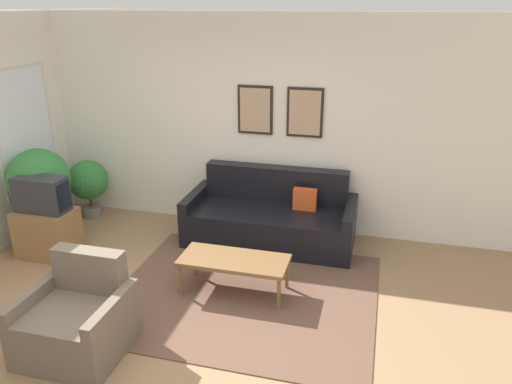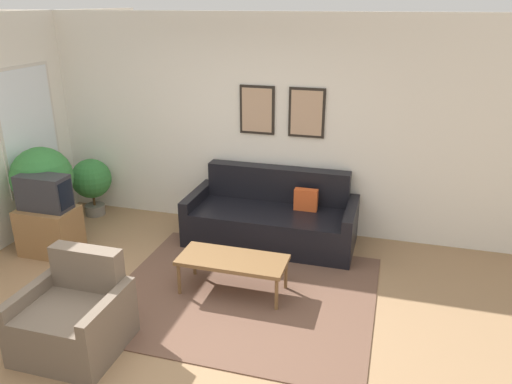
% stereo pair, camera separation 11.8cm
% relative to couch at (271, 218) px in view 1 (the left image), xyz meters
% --- Properties ---
extents(ground_plane, '(16.00, 16.00, 0.00)m').
position_rel_couch_xyz_m(ground_plane, '(-0.50, -2.07, -0.30)').
color(ground_plane, '#997551').
extents(area_rug, '(2.62, 2.25, 0.01)m').
position_rel_couch_xyz_m(area_rug, '(0.03, -1.27, -0.29)').
color(area_rug, brown).
rests_on(area_rug, ground_plane).
extents(wall_back, '(8.00, 0.09, 2.70)m').
position_rel_couch_xyz_m(wall_back, '(-0.49, 0.46, 1.05)').
color(wall_back, white).
rests_on(wall_back, ground_plane).
extents(couch, '(2.04, 0.90, 0.87)m').
position_rel_couch_xyz_m(couch, '(0.00, 0.00, 0.00)').
color(couch, black).
rests_on(couch, ground_plane).
extents(coffee_table, '(1.10, 0.48, 0.39)m').
position_rel_couch_xyz_m(coffee_table, '(-0.09, -1.25, 0.05)').
color(coffee_table, brown).
rests_on(coffee_table, ground_plane).
extents(tv_stand, '(0.65, 0.45, 0.56)m').
position_rel_couch_xyz_m(tv_stand, '(-2.44, -1.02, -0.02)').
color(tv_stand, olive).
rests_on(tv_stand, ground_plane).
extents(tv, '(0.59, 0.28, 0.41)m').
position_rel_couch_xyz_m(tv, '(-2.43, -1.02, 0.47)').
color(tv, '#2D2D33').
rests_on(tv, tv_stand).
extents(armchair, '(0.82, 0.76, 0.82)m').
position_rel_couch_xyz_m(armchair, '(-1.11, -2.45, -0.02)').
color(armchair, '#6B5B4C').
rests_on(armchair, ground_plane).
extents(potted_plant_tall, '(0.73, 0.73, 1.18)m').
position_rel_couch_xyz_m(potted_plant_tall, '(-2.72, -0.69, 0.49)').
color(potted_plant_tall, '#383D42').
rests_on(potted_plant_tall, ground_plane).
extents(potted_plant_by_window, '(0.54, 0.54, 0.80)m').
position_rel_couch_xyz_m(potted_plant_by_window, '(-2.59, 0.11, 0.20)').
color(potted_plant_by_window, slate).
rests_on(potted_plant_by_window, ground_plane).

